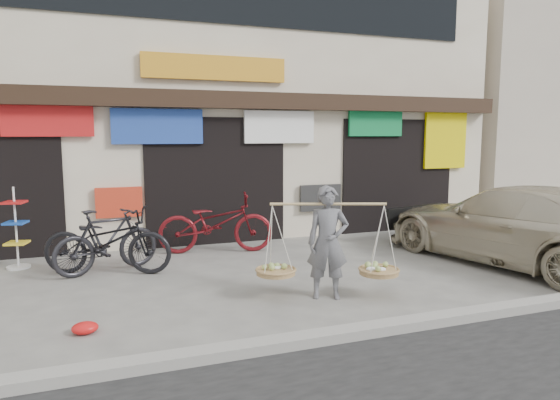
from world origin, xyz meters
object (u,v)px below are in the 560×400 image
object	(u,v)px
street_vendor	(328,247)
suv	(514,224)
display_rack	(16,236)
bike_0	(107,241)
bike_2	(216,223)
bike_1	(107,240)

from	to	relation	value
street_vendor	suv	distance (m)	4.05
suv	display_rack	size ratio (longest dim) A/B	3.66
suv	street_vendor	bearing A→B (deg)	-3.52
display_rack	bike_0	bearing A→B (deg)	-31.85
display_rack	bike_2	bearing A→B (deg)	-0.47
suv	display_rack	xyz separation A→B (m)	(-8.43, 2.74, -0.14)
street_vendor	bike_1	size ratio (longest dim) A/B	1.07
street_vendor	display_rack	bearing A→B (deg)	162.71
bike_0	bike_1	distance (m)	0.11
street_vendor	bike_2	xyz separation A→B (m)	(-0.88, 3.30, -0.16)
street_vendor	bike_2	size ratio (longest dim) A/B	0.87
bike_0	bike_2	world-z (taller)	bike_2
bike_1	bike_2	distance (m)	2.21
bike_0	display_rack	xyz separation A→B (m)	(-1.49, 0.92, 0.02)
street_vendor	bike_0	world-z (taller)	street_vendor
bike_0	display_rack	bearing A→B (deg)	78.63
bike_0	bike_1	bearing A→B (deg)	22.75
bike_1	bike_0	bearing A→B (deg)	160.83
bike_2	display_rack	bearing A→B (deg)	101.49
street_vendor	display_rack	world-z (taller)	street_vendor
street_vendor	display_rack	xyz separation A→B (m)	(-4.43, 3.33, -0.17)
bike_2	display_rack	distance (m)	3.55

